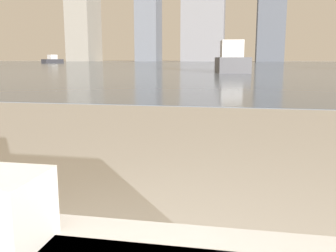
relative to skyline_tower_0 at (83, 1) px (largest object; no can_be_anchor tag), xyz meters
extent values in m
cube|color=slate|center=(50.00, -56.00, -19.18)|extent=(180.00, 110.00, 0.01)
cube|color=#2D2D33|center=(14.19, -49.00, -18.80)|extent=(2.99, 4.55, 0.75)
cube|color=silver|center=(14.19, -49.00, -17.99)|extent=(1.60, 1.90, 0.86)
cube|color=#4C4C51|center=(49.83, -92.73, -18.70)|extent=(2.50, 5.61, 0.95)
cube|color=silver|center=(49.83, -92.73, -17.68)|extent=(1.59, 2.18, 1.08)
cube|color=gray|center=(0.00, 0.00, 0.00)|extent=(7.67, 12.24, 38.37)
camera|label=1|loc=(50.41, -117.83, -18.30)|focal=40.00mm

